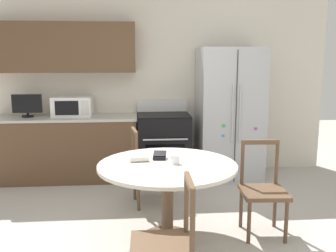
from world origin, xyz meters
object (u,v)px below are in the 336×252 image
at_px(dining_chair_far, 149,168).
at_px(dining_chair_near, 166,245).
at_px(refrigerator, 229,114).
at_px(dining_chair_right, 263,191).
at_px(candle_glass, 175,160).
at_px(oven_range, 164,145).
at_px(microwave, 73,106).
at_px(countertop_tv, 27,105).
at_px(wallet, 160,156).

bearing_deg(dining_chair_far, dining_chair_near, -5.75).
xyz_separation_m(refrigerator, dining_chair_right, (-0.10, -1.80, -0.49)).
bearing_deg(refrigerator, candle_glass, -116.90).
relative_size(refrigerator, oven_range, 1.70).
distance_m(microwave, dining_chair_near, 3.17).
relative_size(microwave, dining_chair_right, 0.60).
distance_m(refrigerator, countertop_tv, 2.80).
bearing_deg(dining_chair_far, microwave, -144.31).
distance_m(oven_range, dining_chair_far, 1.03).
bearing_deg(countertop_tv, oven_range, -0.65).
bearing_deg(microwave, oven_range, -3.43).
distance_m(refrigerator, dining_chair_far, 1.59).
height_order(oven_range, dining_chair_right, oven_range).
distance_m(refrigerator, microwave, 2.20).
xyz_separation_m(microwave, wallet, (1.11, -1.82, -0.26)).
height_order(countertop_tv, wallet, countertop_tv).
bearing_deg(dining_chair_near, dining_chair_far, 2.94).
relative_size(candle_glass, wallet, 0.57).
xyz_separation_m(microwave, dining_chair_far, (1.02, -1.08, -0.60)).
relative_size(oven_range, wallet, 7.50).
bearing_deg(microwave, refrigerator, -3.12).
bearing_deg(wallet, dining_chair_far, 96.72).
bearing_deg(candle_glass, refrigerator, 63.10).
xyz_separation_m(microwave, dining_chair_right, (2.09, -1.92, -0.60)).
height_order(countertop_tv, candle_glass, countertop_tv).
distance_m(candle_glass, wallet, 0.23).
height_order(refrigerator, microwave, refrigerator).
height_order(refrigerator, wallet, refrigerator).
bearing_deg(candle_glass, countertop_tv, 133.38).
bearing_deg(countertop_tv, candle_glass, -46.62).
bearing_deg(dining_chair_right, dining_chair_far, -34.75).
height_order(dining_chair_near, dining_chair_right, same).
height_order(countertop_tv, dining_chair_far, countertop_tv).
bearing_deg(refrigerator, oven_range, 177.29).
bearing_deg(countertop_tv, dining_chair_right, -34.72).
distance_m(oven_range, dining_chair_right, 2.03).
height_order(refrigerator, dining_chair_right, refrigerator).
bearing_deg(oven_range, refrigerator, -2.71).
bearing_deg(candle_glass, microwave, 121.70).
relative_size(oven_range, dining_chair_right, 1.20).
distance_m(refrigerator, dining_chair_near, 3.05).
height_order(microwave, countertop_tv, countertop_tv).
distance_m(oven_range, countertop_tv, 1.96).
relative_size(countertop_tv, candle_glass, 4.80).
relative_size(refrigerator, dining_chair_near, 2.04).
relative_size(oven_range, microwave, 2.01).
height_order(microwave, wallet, microwave).
bearing_deg(microwave, dining_chair_far, -46.66).
bearing_deg(dining_chair_right, oven_range, -62.40).
xyz_separation_m(microwave, candle_glass, (1.24, -2.00, -0.25)).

